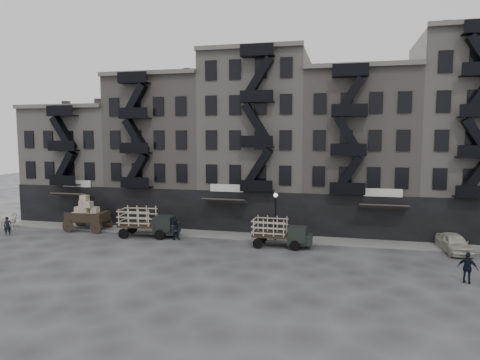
% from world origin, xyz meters
% --- Properties ---
extents(ground, '(140.00, 140.00, 0.00)m').
position_xyz_m(ground, '(0.00, 0.00, 0.00)').
color(ground, '#38383A').
rests_on(ground, ground).
extents(sidewalk, '(55.00, 2.50, 0.15)m').
position_xyz_m(sidewalk, '(0.00, 3.75, 0.07)').
color(sidewalk, slate).
rests_on(sidewalk, ground).
extents(building_west, '(10.00, 11.35, 13.20)m').
position_xyz_m(building_west, '(-20.00, 9.83, 6.00)').
color(building_west, gray).
rests_on(building_west, ground).
extents(building_midwest, '(10.00, 11.35, 16.20)m').
position_xyz_m(building_midwest, '(-10.00, 9.83, 7.50)').
color(building_midwest, slate).
rests_on(building_midwest, ground).
extents(building_center, '(10.00, 11.35, 18.20)m').
position_xyz_m(building_center, '(-0.00, 9.82, 8.50)').
color(building_center, gray).
rests_on(building_center, ground).
extents(building_mideast, '(10.00, 11.35, 16.20)m').
position_xyz_m(building_mideast, '(10.00, 9.83, 7.50)').
color(building_mideast, slate).
rests_on(building_mideast, ground).
extents(building_east, '(10.00, 11.35, 19.20)m').
position_xyz_m(building_east, '(20.00, 9.82, 9.00)').
color(building_east, gray).
rests_on(building_east, ground).
extents(lamp_post, '(0.36, 0.36, 4.28)m').
position_xyz_m(lamp_post, '(3.00, 2.60, 2.78)').
color(lamp_post, black).
rests_on(lamp_post, ground).
extents(horse, '(2.19, 1.32, 1.73)m').
position_xyz_m(horse, '(-23.38, 1.29, 0.86)').
color(horse, silver).
rests_on(horse, ground).
extents(wagon, '(4.12, 2.25, 3.46)m').
position_xyz_m(wagon, '(-15.49, 2.60, 1.98)').
color(wagon, black).
rests_on(wagon, ground).
extents(stake_truck_west, '(5.55, 2.67, 2.70)m').
position_xyz_m(stake_truck_west, '(-8.64, 1.70, 1.54)').
color(stake_truck_west, black).
rests_on(stake_truck_west, ground).
extents(stake_truck_east, '(4.89, 2.08, 2.44)m').
position_xyz_m(stake_truck_east, '(3.66, 0.96, 1.39)').
color(stake_truck_east, black).
rests_on(stake_truck_east, ground).
extents(car_east, '(2.34, 4.62, 1.51)m').
position_xyz_m(car_east, '(17.27, 2.60, 0.75)').
color(car_east, '#BAB7A7').
rests_on(car_east, ground).
extents(pedestrian_west, '(0.76, 0.72, 1.74)m').
position_xyz_m(pedestrian_west, '(-21.43, -0.91, 0.87)').
color(pedestrian_west, black).
rests_on(pedestrian_west, ground).
extents(pedestrian_mid, '(1.12, 1.05, 1.84)m').
position_xyz_m(pedestrian_mid, '(-5.79, 1.24, 0.92)').
color(pedestrian_mid, black).
rests_on(pedestrian_mid, ground).
extents(policeman, '(1.25, 0.91, 1.97)m').
position_xyz_m(policeman, '(16.32, -4.99, 0.98)').
color(policeman, black).
rests_on(policeman, ground).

